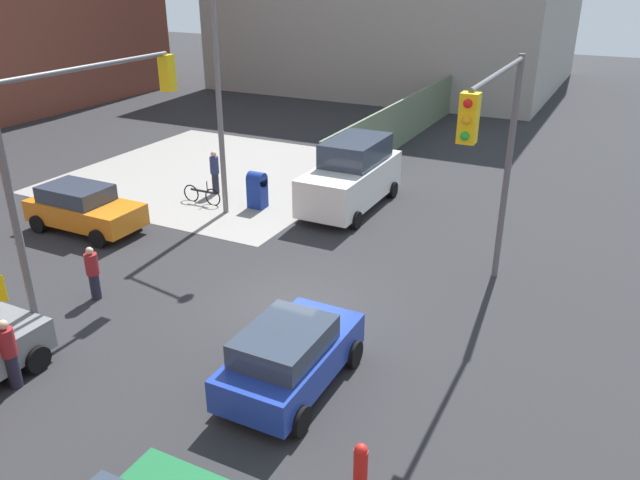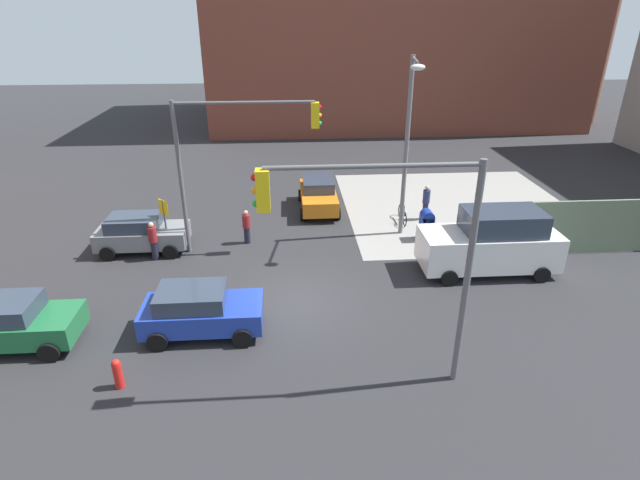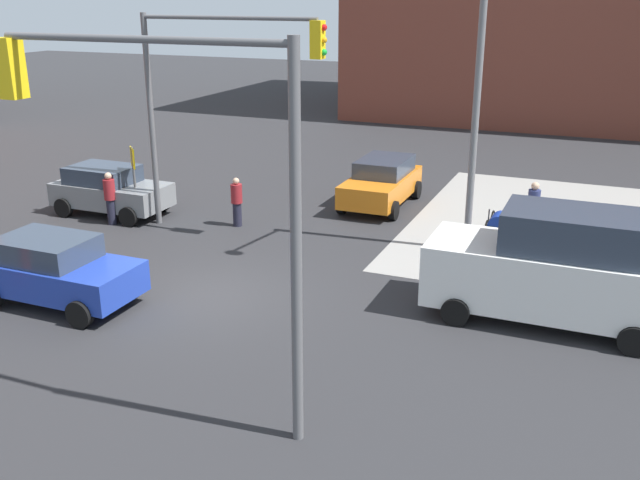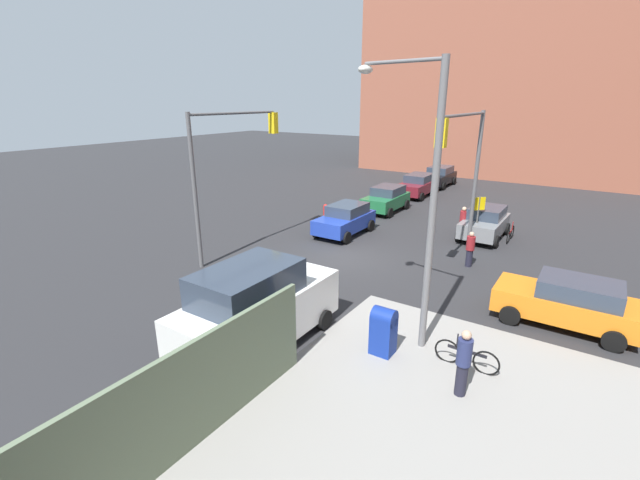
{
  "view_description": "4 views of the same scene",
  "coord_description": "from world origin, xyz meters",
  "px_view_note": "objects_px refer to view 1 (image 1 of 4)",
  "views": [
    {
      "loc": [
        -12.91,
        -7.41,
        8.61
      ],
      "look_at": [
        1.34,
        -0.17,
        1.55
      ],
      "focal_mm": 35.0,
      "sensor_mm": 36.0,
      "label": 1
    },
    {
      "loc": [
        -0.15,
        -15.61,
        9.69
      ],
      "look_at": [
        1.03,
        1.18,
        1.89
      ],
      "focal_mm": 28.0,
      "sensor_mm": 36.0,
      "label": 2
    },
    {
      "loc": [
        8.76,
        -13.76,
        7.05
      ],
      "look_at": [
        2.49,
        1.27,
        1.38
      ],
      "focal_mm": 40.0,
      "sensor_mm": 36.0,
      "label": 3
    },
    {
      "loc": [
        16.11,
        9.42,
        6.98
      ],
      "look_at": [
        1.95,
        0.02,
        1.35
      ],
      "focal_mm": 24.0,
      "sensor_mm": 36.0,
      "label": 4
    }
  ],
  "objects_px": {
    "pedestrian_crossing": "(9,353)",
    "bicycle_leaning_on_fence": "(202,195)",
    "hatchback_orange": "(83,208)",
    "pedestrian_walking_north": "(215,172)",
    "van_white_delivery": "(352,175)",
    "pedestrian_waiting": "(93,272)",
    "street_lamp_corner": "(226,88)",
    "traffic_signal_nw_corner": "(84,142)",
    "fire_hydrant": "(361,465)",
    "traffic_signal_se_corner": "(496,142)",
    "mailbox_blue": "(257,189)",
    "coupe_blue": "(290,355)"
  },
  "relations": [
    {
      "from": "traffic_signal_nw_corner",
      "to": "pedestrian_walking_north",
      "type": "distance_m",
      "value": 10.18
    },
    {
      "from": "traffic_signal_se_corner",
      "to": "pedestrian_crossing",
      "type": "distance_m",
      "value": 12.24
    },
    {
      "from": "traffic_signal_nw_corner",
      "to": "traffic_signal_se_corner",
      "type": "height_order",
      "value": "same"
    },
    {
      "from": "van_white_delivery",
      "to": "pedestrian_waiting",
      "type": "bearing_deg",
      "value": 161.08
    },
    {
      "from": "mailbox_blue",
      "to": "hatchback_orange",
      "type": "height_order",
      "value": "hatchback_orange"
    },
    {
      "from": "street_lamp_corner",
      "to": "fire_hydrant",
      "type": "relative_size",
      "value": 8.51
    },
    {
      "from": "street_lamp_corner",
      "to": "van_white_delivery",
      "type": "height_order",
      "value": "street_lamp_corner"
    },
    {
      "from": "coupe_blue",
      "to": "street_lamp_corner",
      "type": "bearing_deg",
      "value": 40.95
    },
    {
      "from": "mailbox_blue",
      "to": "pedestrian_crossing",
      "type": "distance_m",
      "value": 12.06
    },
    {
      "from": "mailbox_blue",
      "to": "van_white_delivery",
      "type": "relative_size",
      "value": 0.26
    },
    {
      "from": "pedestrian_crossing",
      "to": "bicycle_leaning_on_fence",
      "type": "distance_m",
      "value": 11.91
    },
    {
      "from": "van_white_delivery",
      "to": "pedestrian_crossing",
      "type": "bearing_deg",
      "value": 171.71
    },
    {
      "from": "traffic_signal_se_corner",
      "to": "van_white_delivery",
      "type": "xyz_separation_m",
      "value": [
        5.54,
        6.3,
        -3.36
      ]
    },
    {
      "from": "fire_hydrant",
      "to": "van_white_delivery",
      "type": "relative_size",
      "value": 0.17
    },
    {
      "from": "pedestrian_walking_north",
      "to": "traffic_signal_nw_corner",
      "type": "bearing_deg",
      "value": 121.05
    },
    {
      "from": "pedestrian_crossing",
      "to": "pedestrian_waiting",
      "type": "relative_size",
      "value": 1.08
    },
    {
      "from": "coupe_blue",
      "to": "pedestrian_waiting",
      "type": "relative_size",
      "value": 2.45
    },
    {
      "from": "hatchback_orange",
      "to": "van_white_delivery",
      "type": "distance_m",
      "value": 9.8
    },
    {
      "from": "mailbox_blue",
      "to": "pedestrian_walking_north",
      "type": "distance_m",
      "value": 2.48
    },
    {
      "from": "van_white_delivery",
      "to": "street_lamp_corner",
      "type": "bearing_deg",
      "value": 127.39
    },
    {
      "from": "street_lamp_corner",
      "to": "fire_hydrant",
      "type": "height_order",
      "value": "street_lamp_corner"
    },
    {
      "from": "fire_hydrant",
      "to": "pedestrian_crossing",
      "type": "xyz_separation_m",
      "value": [
        -0.8,
        8.0,
        0.4
      ]
    },
    {
      "from": "traffic_signal_nw_corner",
      "to": "street_lamp_corner",
      "type": "xyz_separation_m",
      "value": [
        7.36,
        0.94,
        0.04
      ]
    },
    {
      "from": "street_lamp_corner",
      "to": "bicycle_leaning_on_fence",
      "type": "relative_size",
      "value": 4.57
    },
    {
      "from": "pedestrian_waiting",
      "to": "pedestrian_walking_north",
      "type": "relative_size",
      "value": 0.88
    },
    {
      "from": "hatchback_orange",
      "to": "pedestrian_walking_north",
      "type": "bearing_deg",
      "value": -18.85
    },
    {
      "from": "hatchback_orange",
      "to": "fire_hydrant",
      "type": "bearing_deg",
      "value": -115.9
    },
    {
      "from": "pedestrian_waiting",
      "to": "pedestrian_walking_north",
      "type": "distance_m",
      "value": 9.07
    },
    {
      "from": "bicycle_leaning_on_fence",
      "to": "pedestrian_waiting",
      "type": "bearing_deg",
      "value": -165.28
    },
    {
      "from": "pedestrian_crossing",
      "to": "pedestrian_walking_north",
      "type": "distance_m",
      "value": 13.1
    },
    {
      "from": "mailbox_blue",
      "to": "pedestrian_waiting",
      "type": "bearing_deg",
      "value": 178.6
    },
    {
      "from": "traffic_signal_nw_corner",
      "to": "fire_hydrant",
      "type": "distance_m",
      "value": 10.04
    },
    {
      "from": "pedestrian_crossing",
      "to": "pedestrian_walking_north",
      "type": "bearing_deg",
      "value": -0.05
    },
    {
      "from": "traffic_signal_se_corner",
      "to": "pedestrian_walking_north",
      "type": "height_order",
      "value": "traffic_signal_se_corner"
    },
    {
      "from": "coupe_blue",
      "to": "pedestrian_crossing",
      "type": "height_order",
      "value": "pedestrian_crossing"
    },
    {
      "from": "van_white_delivery",
      "to": "pedestrian_walking_north",
      "type": "distance_m",
      "value": 5.72
    },
    {
      "from": "pedestrian_crossing",
      "to": "pedestrian_walking_north",
      "type": "height_order",
      "value": "pedestrian_walking_north"
    },
    {
      "from": "hatchback_orange",
      "to": "pedestrian_walking_north",
      "type": "xyz_separation_m",
      "value": [
        5.29,
        -1.81,
        0.09
      ]
    },
    {
      "from": "hatchback_orange",
      "to": "pedestrian_crossing",
      "type": "height_order",
      "value": "pedestrian_crossing"
    },
    {
      "from": "traffic_signal_nw_corner",
      "to": "coupe_blue",
      "type": "bearing_deg",
      "value": -97.76
    },
    {
      "from": "pedestrian_walking_north",
      "to": "mailbox_blue",
      "type": "bearing_deg",
      "value": 179.18
    },
    {
      "from": "bicycle_leaning_on_fence",
      "to": "pedestrian_crossing",
      "type": "bearing_deg",
      "value": -163.41
    },
    {
      "from": "street_lamp_corner",
      "to": "traffic_signal_nw_corner",
      "type": "bearing_deg",
      "value": -172.75
    },
    {
      "from": "hatchback_orange",
      "to": "van_white_delivery",
      "type": "relative_size",
      "value": 0.77
    },
    {
      "from": "hatchback_orange",
      "to": "pedestrian_walking_north",
      "type": "relative_size",
      "value": 2.32
    },
    {
      "from": "street_lamp_corner",
      "to": "mailbox_blue",
      "type": "height_order",
      "value": "street_lamp_corner"
    },
    {
      "from": "hatchback_orange",
      "to": "van_white_delivery",
      "type": "height_order",
      "value": "van_white_delivery"
    },
    {
      "from": "hatchback_orange",
      "to": "van_white_delivery",
      "type": "xyz_separation_m",
      "value": [
        6.41,
        -7.41,
        0.44
      ]
    },
    {
      "from": "traffic_signal_se_corner",
      "to": "fire_hydrant",
      "type": "xyz_separation_m",
      "value": [
        -7.37,
        0.3,
        -4.15
      ]
    },
    {
      "from": "traffic_signal_se_corner",
      "to": "street_lamp_corner",
      "type": "height_order",
      "value": "street_lamp_corner"
    }
  ]
}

